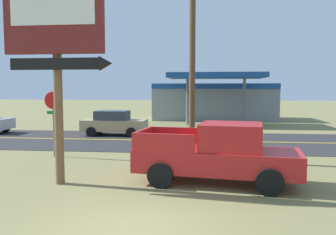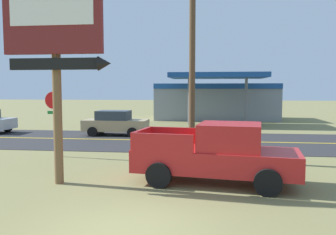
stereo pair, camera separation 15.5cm
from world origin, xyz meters
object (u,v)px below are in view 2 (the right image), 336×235
(motel_sign, at_px, (55,33))
(gas_station, at_px, (216,100))
(utility_pole, at_px, (192,37))
(pickup_red_parked_on_lawn, at_px, (217,154))
(car_tan_mid_lane, at_px, (115,123))
(stop_sign, at_px, (54,112))

(motel_sign, relative_size, gas_station, 0.58)
(utility_pole, bearing_deg, pickup_red_parked_on_lawn, -74.54)
(utility_pole, relative_size, gas_station, 0.82)
(motel_sign, distance_m, utility_pole, 5.98)
(gas_station, height_order, pickup_red_parked_on_lawn, gas_station)
(gas_station, distance_m, car_tan_mid_lane, 14.89)
(car_tan_mid_lane, bearing_deg, gas_station, 62.54)
(stop_sign, relative_size, car_tan_mid_lane, 0.70)
(stop_sign, distance_m, gas_station, 21.84)
(utility_pole, xyz_separation_m, car_tan_mid_lane, (-5.42, 7.24, -4.42))
(motel_sign, xyz_separation_m, pickup_red_parked_on_lawn, (5.03, 0.74, -3.81))
(car_tan_mid_lane, bearing_deg, utility_pole, -53.17)
(stop_sign, bearing_deg, gas_station, 69.52)
(car_tan_mid_lane, bearing_deg, stop_sign, -96.22)
(stop_sign, relative_size, pickup_red_parked_on_lawn, 0.54)
(motel_sign, relative_size, stop_sign, 2.36)
(gas_station, distance_m, pickup_red_parked_on_lawn, 24.11)
(utility_pole, distance_m, pickup_red_parked_on_lawn, 5.74)
(stop_sign, distance_m, pickup_red_parked_on_lawn, 8.16)
(motel_sign, distance_m, car_tan_mid_lane, 12.38)
(gas_station, bearing_deg, car_tan_mid_lane, -117.46)
(pickup_red_parked_on_lawn, bearing_deg, stop_sign, 153.35)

